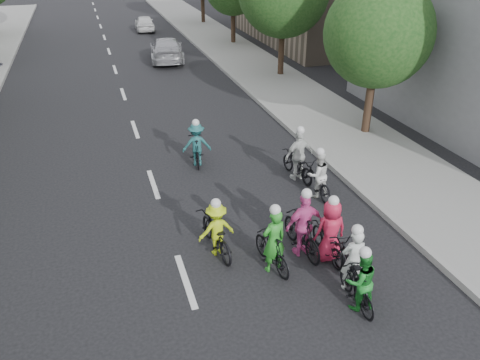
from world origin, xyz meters
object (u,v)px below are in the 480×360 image
cyclist_0 (350,265)px  cyclist_4 (329,236)px  cyclist_3 (303,229)px  cyclist_7 (197,147)px  cyclist_2 (216,232)px  cyclist_8 (298,160)px  cyclist_1 (359,284)px  cyclist_5 (273,246)px  cyclist_6 (317,178)px  follow_car_lead (167,49)px  follow_car_trail (145,23)px

cyclist_0 → cyclist_4: cyclist_4 is taller
cyclist_4 → cyclist_0: bearing=89.0°
cyclist_3 → cyclist_7: (-1.35, 5.85, -0.04)m
cyclist_0 → cyclist_2: size_ratio=1.03×
cyclist_2 → cyclist_3: cyclist_3 is taller
cyclist_8 → cyclist_1: bearing=69.8°
cyclist_3 → cyclist_4: 0.65m
cyclist_7 → cyclist_5: bearing=101.8°
cyclist_6 → cyclist_8: (-0.09, 1.22, 0.06)m
cyclist_0 → cyclist_6: (1.17, 4.07, -0.00)m
cyclist_7 → cyclist_8: bearing=152.9°
cyclist_3 → cyclist_5: (-0.95, -0.35, -0.06)m
cyclist_3 → follow_car_lead: size_ratio=0.38×
cyclist_6 → follow_car_trail: bearing=-89.3°
cyclist_5 → cyclist_6: (2.61, 2.92, -0.05)m
cyclist_3 → cyclist_5: bearing=15.8°
cyclist_0 → follow_car_lead: (-0.19, 22.52, 0.13)m
cyclist_8 → follow_car_trail: size_ratio=0.52×
cyclist_2 → cyclist_3: bearing=155.1°
cyclist_0 → cyclist_3: size_ratio=1.08×
cyclist_2 → follow_car_lead: cyclist_2 is taller
cyclist_7 → cyclist_8: 3.57m
follow_car_trail → cyclist_5: bearing=91.1°
cyclist_1 → cyclist_7: bearing=-76.0°
cyclist_0 → cyclist_6: cyclist_0 is taller
cyclist_1 → cyclist_6: size_ratio=0.87×
cyclist_0 → cyclist_6: size_ratio=1.12×
cyclist_3 → follow_car_trail: cyclist_3 is taller
cyclist_2 → cyclist_4: bearing=151.1°
cyclist_2 → cyclist_7: bearing=-104.0°
cyclist_4 → cyclist_5: 1.47m
cyclist_6 → cyclist_5: bearing=46.3°
cyclist_2 → follow_car_lead: (2.36, 20.31, 0.12)m
cyclist_0 → follow_car_trail: bearing=-82.1°
cyclist_0 → cyclist_1: size_ratio=1.28×
follow_car_lead → follow_car_trail: follow_car_lead is taller
cyclist_2 → cyclist_6: cyclist_6 is taller
cyclist_4 → cyclist_7: cyclist_4 is taller
cyclist_6 → follow_car_lead: 18.50m
cyclist_0 → cyclist_6: 4.24m
cyclist_6 → cyclist_8: cyclist_8 is taller
cyclist_4 → cyclist_6: size_ratio=0.99×
cyclist_5 → cyclist_6: cyclist_5 is taller
cyclist_5 → cyclist_1: bearing=116.6°
cyclist_1 → follow_car_lead: (-0.04, 23.15, 0.11)m
cyclist_6 → cyclist_7: size_ratio=1.06×
cyclist_6 → cyclist_2: bearing=24.7°
cyclist_0 → cyclist_1: bearing=83.8°
cyclist_1 → cyclist_4: 1.76m
follow_car_trail → cyclist_1: bearing=93.4°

